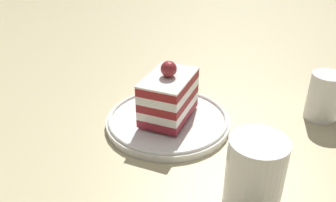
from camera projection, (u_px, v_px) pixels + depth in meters
ground_plane at (174, 117)px, 0.64m from camera, size 2.40×2.40×0.00m
dessert_plate at (168, 120)px, 0.62m from camera, size 0.22×0.22×0.02m
cake_slice at (169, 96)px, 0.59m from camera, size 0.13×0.10×0.10m
fork at (163, 91)px, 0.69m from camera, size 0.04×0.11×0.00m
drink_glass_near at (323, 99)px, 0.62m from camera, size 0.06×0.06×0.09m
drink_glass_far at (254, 177)px, 0.44m from camera, size 0.07×0.07×0.10m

